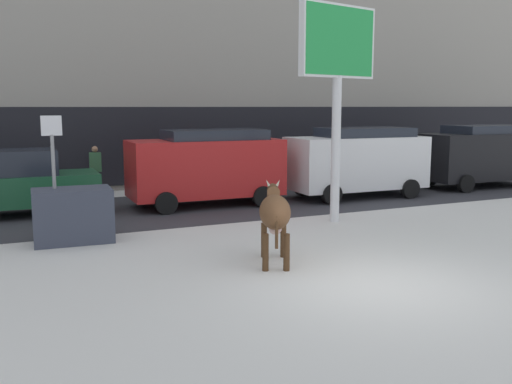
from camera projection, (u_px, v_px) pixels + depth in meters
The scene contains 12 objects.
ground_plane at pixel (379, 285), 9.76m from camera, with size 120.00×120.00×0.00m, color silver.
road_strip at pixel (207, 205), 17.55m from camera, with size 60.00×5.60×0.01m, color #333338.
building_facade at pixel (144, 20), 23.17m from camera, with size 44.00×6.10×13.00m.
cow_brown at pixel (275, 213), 11.00m from camera, with size 1.15×1.90×1.54m.
billboard at pixel (338, 55), 14.49m from camera, with size 2.50×0.79×5.56m.
car_darkgreen_sedan at pixel (19, 184), 15.78m from camera, with size 4.24×2.05×1.84m.
car_red_van at pixel (206, 165), 17.41m from camera, with size 4.64×2.20×2.32m.
car_white_van at pixel (357, 160), 19.02m from camera, with size 4.64×2.20×2.32m.
car_black_van at pixel (480, 154), 21.46m from camera, with size 4.64×2.20×2.32m.
pedestrian_near_billboard at pixel (96, 172), 18.86m from camera, with size 0.36×0.24×1.73m.
dumpster at pixel (73, 215), 12.81m from camera, with size 1.70×1.10×1.20m, color #383D4C.
street_sign at pixel (54, 168), 12.72m from camera, with size 0.44×0.08×2.82m.
Camera 1 is at (-5.83, -7.68, 3.02)m, focal length 40.09 mm.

